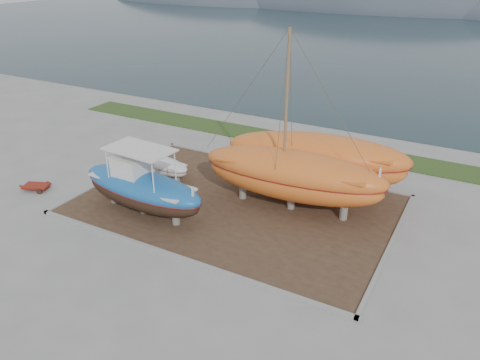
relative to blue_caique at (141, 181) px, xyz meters
The scene contains 11 objects.
ground 4.67m from the blue_caique, ahead, with size 140.00×140.00×0.00m, color gray.
dirt_patch 5.71m from the blue_caique, 38.99° to the left, with size 18.00×12.00×0.06m, color #422D1E.
curb_frame 5.69m from the blue_caique, 38.99° to the left, with size 18.60×12.60×0.15m, color gray, non-canonical shape.
grass_strip 15.56m from the blue_caique, 74.39° to the left, with size 44.00×3.00×0.08m, color #284219.
sea 69.52m from the blue_caique, 86.57° to the left, with size 260.00×100.00×0.04m, color #1A3035, non-canonical shape.
mountain_ridge 124.45m from the blue_caique, 88.09° to the left, with size 200.00×36.00×20.00m, color #333D49, non-canonical shape.
blue_caique is the anchor object (origin of this frame).
white_dinghy 5.10m from the blue_caique, 114.09° to the left, with size 4.25×1.59×1.28m, color white, non-canonical shape.
orange_sailboat 9.07m from the blue_caique, 32.20° to the left, with size 10.74×3.17×10.16m, color orange, non-canonical shape.
orange_bare_hull 10.52m from the blue_caique, 43.38° to the left, with size 11.17×3.35×3.66m, color orange, non-canonical shape.
red_trailer 8.23m from the blue_caique, behind, with size 2.31×1.15×0.33m, color maroon, non-canonical shape.
Camera 1 is at (12.03, -17.36, 13.38)m, focal length 35.00 mm.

